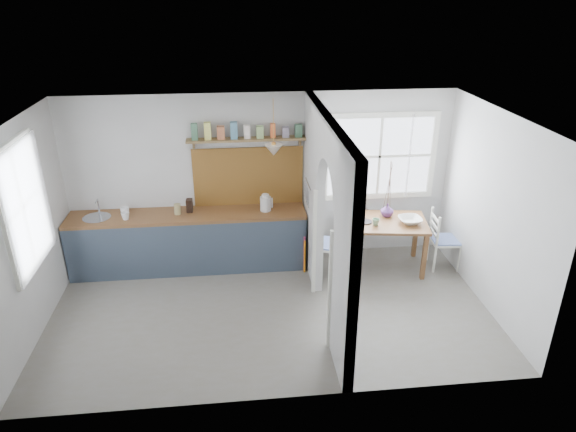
{
  "coord_description": "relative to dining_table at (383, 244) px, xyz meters",
  "views": [
    {
      "loc": [
        -0.39,
        -5.73,
        4.0
      ],
      "look_at": [
        0.29,
        0.6,
        1.11
      ],
      "focal_mm": 32.0,
      "sensor_mm": 36.0,
      "label": 1
    }
  ],
  "objects": [
    {
      "name": "towel_orange",
      "position": [
        -1.21,
        -0.05,
        -0.14
      ],
      "size": [
        0.02,
        0.03,
        0.55
      ],
      "primitive_type": "cube",
      "color": "orange",
      "rests_on": "counter"
    },
    {
      "name": "dining_table",
      "position": [
        0.0,
        0.0,
        0.0
      ],
      "size": [
        1.34,
        1.0,
        0.77
      ],
      "primitive_type": null,
      "rotation": [
        0.0,
        0.0,
        -0.15
      ],
      "color": "brown",
      "rests_on": "floor"
    },
    {
      "name": "kitchen_window",
      "position": [
        -4.66,
        -1.01,
        1.26
      ],
      "size": [
        0.1,
        1.16,
        1.5
      ],
      "primitive_type": null,
      "color": "white",
      "rests_on": "walls"
    },
    {
      "name": "mug_b",
      "position": [
        -3.84,
        0.4,
        0.56
      ],
      "size": [
        0.16,
        0.16,
        0.1
      ],
      "primitive_type": "imported",
      "rotation": [
        0.0,
        0.0,
        0.38
      ],
      "color": "white",
      "rests_on": "counter"
    },
    {
      "name": "jar",
      "position": [
        -3.06,
        0.3,
        0.59
      ],
      "size": [
        0.12,
        0.12,
        0.16
      ],
      "primitive_type": "cylinder",
      "rotation": [
        0.0,
        0.0,
        -0.2
      ],
      "color": "tan",
      "rests_on": "counter"
    },
    {
      "name": "nook_window",
      "position": [
        0.01,
        0.55,
        1.21
      ],
      "size": [
        1.76,
        0.1,
        1.3
      ],
      "primitive_type": null,
      "color": "white",
      "rests_on": "walls"
    },
    {
      "name": "walls",
      "position": [
        -1.79,
        -1.01,
        0.91
      ],
      "size": [
        5.81,
        3.21,
        2.6
      ],
      "color": "silver",
      "rests_on": "floor"
    },
    {
      "name": "chair_right",
      "position": [
        0.94,
        -0.09,
        0.07
      ],
      "size": [
        0.45,
        0.45,
        0.91
      ],
      "primitive_type": null,
      "rotation": [
        0.0,
        0.0,
        1.48
      ],
      "color": "white",
      "rests_on": "floor"
    },
    {
      "name": "vase",
      "position": [
        0.07,
        0.17,
        0.49
      ],
      "size": [
        0.26,
        0.26,
        0.2
      ],
      "primitive_type": "imported",
      "rotation": [
        0.0,
        0.0,
        -0.42
      ],
      "color": "#542F6C",
      "rests_on": "dining_table"
    },
    {
      "name": "chair_left",
      "position": [
        -0.84,
        -0.09,
        0.1
      ],
      "size": [
        0.56,
        0.56,
        0.97
      ],
      "primitive_type": null,
      "rotation": [
        0.0,
        0.0,
        -1.87
      ],
      "color": "white",
      "rests_on": "floor"
    },
    {
      "name": "shelf",
      "position": [
        -2.0,
        0.48,
        1.62
      ],
      "size": [
        1.75,
        0.2,
        0.21
      ],
      "color": "olive",
      "rests_on": "walls"
    },
    {
      "name": "kettle",
      "position": [
        -1.76,
        0.29,
        0.64
      ],
      "size": [
        0.23,
        0.2,
        0.26
      ],
      "primitive_type": null,
      "rotation": [
        0.0,
        0.0,
        -0.11
      ],
      "color": "silver",
      "rests_on": "counter"
    },
    {
      "name": "plate",
      "position": [
        -0.3,
        -0.01,
        0.39
      ],
      "size": [
        0.21,
        0.21,
        0.02
      ],
      "primitive_type": "cylinder",
      "rotation": [
        0.0,
        0.0,
        0.06
      ],
      "color": "black",
      "rests_on": "dining_table"
    },
    {
      "name": "ceiling",
      "position": [
        -1.79,
        -1.01,
        2.21
      ],
      "size": [
        5.8,
        3.2,
        0.01
      ],
      "primitive_type": "cube",
      "color": "silver",
      "rests_on": "walls"
    },
    {
      "name": "sink",
      "position": [
        -4.22,
        0.29,
        0.5
      ],
      "size": [
        0.4,
        0.4,
        0.02
      ],
      "primitive_type": "cylinder",
      "color": "#B2B6C2",
      "rests_on": "counter"
    },
    {
      "name": "partition",
      "position": [
        -1.09,
        -0.95,
        1.07
      ],
      "size": [
        0.12,
        3.2,
        2.6
      ],
      "color": "silver",
      "rests_on": "floor"
    },
    {
      "name": "bowl",
      "position": [
        0.35,
        -0.1,
        0.43
      ],
      "size": [
        0.35,
        0.35,
        0.08
      ],
      "primitive_type": "imported",
      "rotation": [
        0.0,
        0.0,
        0.04
      ],
      "color": "silver",
      "rests_on": "dining_table"
    },
    {
      "name": "pendant_lamp",
      "position": [
        -1.64,
        0.14,
        1.49
      ],
      "size": [
        0.26,
        0.26,
        0.16
      ],
      "primitive_type": "cone",
      "color": "white",
      "rests_on": "ceiling"
    },
    {
      "name": "utensil_rail",
      "position": [
        -1.18,
        -0.11,
        1.06
      ],
      "size": [
        0.02,
        0.5,
        0.02
      ],
      "primitive_type": "cylinder",
      "rotation": [
        1.57,
        0.0,
        0.0
      ],
      "color": "#B2B6C2",
      "rests_on": "partition"
    },
    {
      "name": "table_cup",
      "position": [
        -0.18,
        -0.13,
        0.44
      ],
      "size": [
        0.12,
        0.12,
        0.1
      ],
      "primitive_type": "imported",
      "rotation": [
        0.0,
        0.0,
        0.08
      ],
      "color": "gray",
      "rests_on": "dining_table"
    },
    {
      "name": "towel_magenta",
      "position": [
        -1.21,
        -0.01,
        -0.11
      ],
      "size": [
        0.02,
        0.03,
        0.61
      ],
      "primitive_type": "cube",
      "color": "#A83057",
      "rests_on": "counter"
    },
    {
      "name": "counter",
      "position": [
        -2.92,
        0.32,
        0.07
      ],
      "size": [
        3.5,
        0.6,
        0.9
      ],
      "color": "brown",
      "rests_on": "floor"
    },
    {
      "name": "mug_a",
      "position": [
        -3.79,
        0.18,
        0.57
      ],
      "size": [
        0.13,
        0.13,
        0.11
      ],
      "primitive_type": "imported",
      "rotation": [
        0.0,
        0.0,
        0.13
      ],
      "color": "silver",
      "rests_on": "counter"
    },
    {
      "name": "knife_block",
      "position": [
        -2.89,
        0.37,
        0.61
      ],
      "size": [
        0.09,
        0.13,
        0.19
      ],
      "primitive_type": "cube",
      "rotation": [
        0.0,
        0.0,
        -0.04
      ],
      "color": "black",
      "rests_on": "counter"
    },
    {
      "name": "backsplash",
      "position": [
        -2.0,
        0.57,
        0.96
      ],
      "size": [
        1.65,
        0.03,
        0.9
      ],
      "primitive_type": "cube",
      "color": "brown",
      "rests_on": "walls"
    },
    {
      "name": "floor",
      "position": [
        -1.79,
        -1.01,
        -0.39
      ],
      "size": [
        5.8,
        3.2,
        0.01
      ],
      "primitive_type": "cube",
      "color": "slate",
      "rests_on": "ground"
    }
  ]
}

